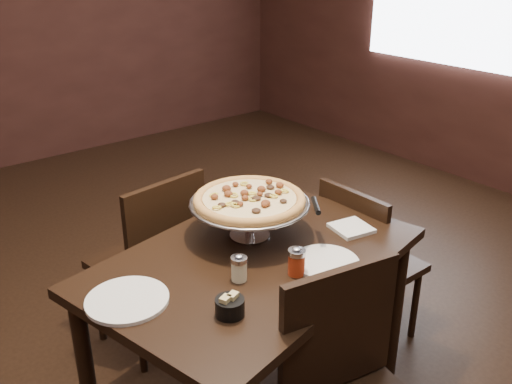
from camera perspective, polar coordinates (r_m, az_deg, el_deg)
room at (r=1.91m, az=-1.39°, el=11.88°), size 6.04×7.04×2.84m
dining_table at (r=2.14m, az=-0.20°, el=-8.65°), size 1.33×1.03×0.75m
pizza_stand at (r=2.15m, az=-0.66°, el=-0.81°), size 0.46×0.46×0.19m
parmesan_shaker at (r=1.93m, az=-1.70°, el=-7.59°), size 0.06×0.06×0.10m
pepper_flake_shaker at (r=1.96m, az=4.07°, el=-6.94°), size 0.06×0.06×0.11m
packet_caddy at (r=1.78m, az=-2.64°, el=-11.34°), size 0.09×0.09×0.07m
napkin_stack at (r=2.30m, az=9.51°, el=-3.58°), size 0.17×0.17×0.02m
plate_left at (r=1.89m, az=-12.76°, el=-10.49°), size 0.27×0.27×0.01m
plate_near at (r=2.06m, az=6.96°, el=-6.95°), size 0.24×0.24×0.01m
serving_spatula at (r=2.13m, az=6.00°, el=-1.42°), size 0.17×0.17×0.03m
chair_far at (r=2.64m, az=-10.24°, el=-6.44°), size 0.47×0.47×0.89m
chair_side at (r=2.70m, az=10.78°, el=-6.61°), size 0.39×0.39×0.82m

